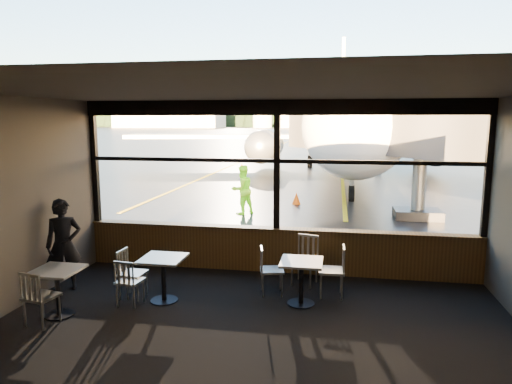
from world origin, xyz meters
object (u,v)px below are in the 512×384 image
(cafe_table_left, at_px, (58,293))
(passenger, at_px, (64,245))
(cone_nose, at_px, (296,198))
(airliner, at_px, (347,84))
(cafe_table_near, at_px, (301,283))
(jet_bridge, at_px, (418,147))
(chair_near_e, at_px, (332,271))
(ground_crew, at_px, (242,190))
(cafe_table_mid, at_px, (164,279))
(chair_mid_s, at_px, (130,282))
(chair_near_w, at_px, (272,271))
(chair_near_n, at_px, (304,261))
(chair_left_s, at_px, (41,297))
(chair_mid_w, at_px, (133,274))
(cone_wing, at_px, (242,166))

(cafe_table_left, xyz_separation_m, passenger, (-0.56, 1.07, 0.46))
(passenger, xyz_separation_m, cone_nose, (3.43, 9.44, -0.63))
(airliner, bearing_deg, passenger, -104.13)
(cafe_table_near, xyz_separation_m, cone_nose, (-0.91, 9.38, -0.16))
(jet_bridge, bearing_deg, chair_near_e, -110.25)
(ground_crew, distance_m, cone_nose, 2.71)
(cafe_table_left, height_order, cone_nose, cafe_table_left)
(cafe_table_mid, xyz_separation_m, chair_mid_s, (-0.50, -0.24, 0.02))
(airliner, relative_size, ground_crew, 21.35)
(chair_near_w, bearing_deg, cafe_table_near, 43.00)
(jet_bridge, height_order, ground_crew, jet_bridge)
(cafe_table_mid, bearing_deg, airliner, 81.46)
(chair_near_n, bearing_deg, jet_bridge, -100.47)
(chair_near_w, bearing_deg, chair_near_e, 81.55)
(cafe_table_near, relative_size, cone_nose, 1.73)
(cafe_table_near, distance_m, chair_left_s, 4.11)
(cafe_table_near, xyz_separation_m, ground_crew, (-2.54, 7.30, 0.43))
(chair_left_s, distance_m, ground_crew, 8.88)
(cafe_table_mid, bearing_deg, cafe_table_near, 6.78)
(chair_mid_w, bearing_deg, cafe_table_left, -39.72)
(airliner, bearing_deg, chair_mid_w, -100.59)
(cone_nose, bearing_deg, ground_crew, -128.01)
(jet_bridge, height_order, chair_near_n, jet_bridge)
(jet_bridge, bearing_deg, chair_near_w, -117.57)
(ground_crew, bearing_deg, airliner, -148.42)
(chair_near_w, relative_size, chair_mid_s, 1.06)
(airliner, height_order, ground_crew, airliner)
(cafe_table_mid, bearing_deg, chair_near_n, 28.32)
(airliner, relative_size, passenger, 20.55)
(chair_near_n, height_order, cone_wing, chair_near_n)
(jet_bridge, height_order, cafe_table_mid, jet_bridge)
(cafe_table_left, height_order, ground_crew, ground_crew)
(chair_mid_s, distance_m, ground_crew, 7.83)
(airliner, xyz_separation_m, chair_near_w, (-1.58, -21.75, -4.90))
(chair_near_n, xyz_separation_m, ground_crew, (-2.52, 6.32, 0.35))
(jet_bridge, xyz_separation_m, ground_crew, (-5.50, 0.17, -1.49))
(chair_near_n, relative_size, passenger, 0.55)
(cafe_table_mid, distance_m, cafe_table_left, 1.67)
(chair_left_s, bearing_deg, ground_crew, 92.08)
(chair_mid_w, distance_m, cone_wing, 21.36)
(jet_bridge, height_order, cafe_table_near, jet_bridge)
(cone_wing, bearing_deg, cafe_table_mid, -81.74)
(chair_mid_s, height_order, cone_nose, chair_mid_s)
(chair_near_e, height_order, cone_nose, chair_near_e)
(jet_bridge, relative_size, chair_mid_s, 12.88)
(cone_nose, bearing_deg, chair_near_e, -81.03)
(chair_near_n, height_order, ground_crew, ground_crew)
(chair_near_n, bearing_deg, airliner, -77.46)
(airliner, relative_size, chair_near_w, 40.09)
(cafe_table_left, xyz_separation_m, chair_near_e, (4.28, 1.59, 0.08))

